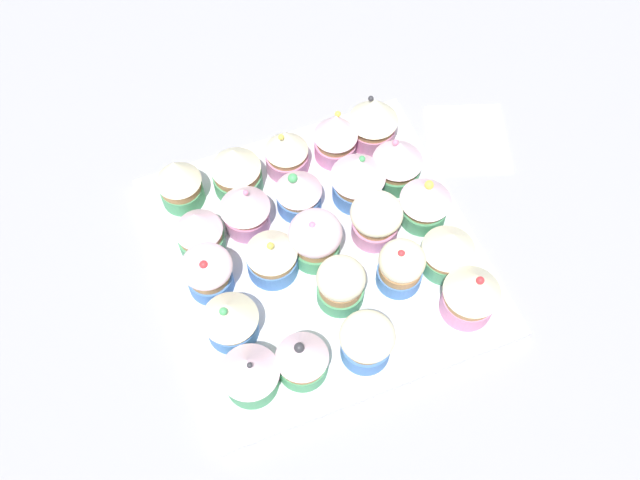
% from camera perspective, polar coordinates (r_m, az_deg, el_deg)
% --- Properties ---
extents(ground_plane, '(1.80, 1.80, 0.03)m').
position_cam_1_polar(ground_plane, '(0.88, 0.00, -1.83)').
color(ground_plane, '#9E9EA3').
extents(baking_tray, '(0.37, 0.37, 0.01)m').
position_cam_1_polar(baking_tray, '(0.86, 0.00, -1.18)').
color(baking_tray, silver).
rests_on(baking_tray, ground_plane).
extents(cupcake_0, '(0.06, 0.06, 0.08)m').
position_cam_1_polar(cupcake_0, '(0.76, -5.68, -10.46)').
color(cupcake_0, '#4C9E6B').
rests_on(cupcake_0, baking_tray).
extents(cupcake_1, '(0.06, 0.06, 0.07)m').
position_cam_1_polar(cupcake_1, '(0.76, -1.45, -9.42)').
color(cupcake_1, '#4C9E6B').
rests_on(cupcake_1, baking_tray).
extents(cupcake_2, '(0.06, 0.06, 0.06)m').
position_cam_1_polar(cupcake_2, '(0.77, 3.59, -8.16)').
color(cupcake_2, '#477AC6').
rests_on(cupcake_2, baking_tray).
extents(cupcake_3, '(0.06, 0.06, 0.08)m').
position_cam_1_polar(cupcake_3, '(0.80, 12.07, -4.08)').
color(cupcake_3, pink).
rests_on(cupcake_3, baking_tray).
extents(cupcake_4, '(0.06, 0.06, 0.08)m').
position_cam_1_polar(cupcake_4, '(0.78, -7.22, -6.21)').
color(cupcake_4, '#477AC6').
rests_on(cupcake_4, baking_tray).
extents(cupcake_5, '(0.06, 0.06, 0.07)m').
position_cam_1_polar(cupcake_5, '(0.80, 1.85, -3.46)').
color(cupcake_5, '#4C9E6B').
rests_on(cupcake_5, baking_tray).
extents(cupcake_6, '(0.05, 0.05, 0.07)m').
position_cam_1_polar(cupcake_6, '(0.81, 6.50, -2.11)').
color(cupcake_6, '#477AC6').
rests_on(cupcake_6, baking_tray).
extents(cupcake_7, '(0.06, 0.06, 0.07)m').
position_cam_1_polar(cupcake_7, '(0.83, 10.25, -0.74)').
color(cupcake_7, '#4C9E6B').
rests_on(cupcake_7, baking_tray).
extents(cupcake_8, '(0.06, 0.06, 0.07)m').
position_cam_1_polar(cupcake_8, '(0.81, -8.95, -2.56)').
color(cupcake_8, '#477AC6').
rests_on(cupcake_8, baking_tray).
extents(cupcake_9, '(0.06, 0.06, 0.07)m').
position_cam_1_polar(cupcake_9, '(0.81, -3.87, -1.25)').
color(cupcake_9, '#477AC6').
rests_on(cupcake_9, baking_tray).
extents(cupcake_10, '(0.06, 0.06, 0.07)m').
position_cam_1_polar(cupcake_10, '(0.82, -0.43, 0.26)').
color(cupcake_10, '#4C9E6B').
rests_on(cupcake_10, baking_tray).
extents(cupcake_11, '(0.06, 0.06, 0.06)m').
position_cam_1_polar(cupcake_11, '(0.84, 4.54, 1.58)').
color(cupcake_11, pink).
rests_on(cupcake_11, baking_tray).
extents(cupcake_12, '(0.06, 0.06, 0.08)m').
position_cam_1_polar(cupcake_12, '(0.86, 8.33, 3.41)').
color(cupcake_12, '#4C9E6B').
rests_on(cupcake_12, baking_tray).
extents(cupcake_13, '(0.06, 0.06, 0.07)m').
position_cam_1_polar(cupcake_13, '(0.84, -9.67, 0.78)').
color(cupcake_13, '#4C9E6B').
rests_on(cupcake_13, baking_tray).
extents(cupcake_14, '(0.06, 0.06, 0.08)m').
position_cam_1_polar(cupcake_14, '(0.84, -6.05, 2.67)').
color(cupcake_14, pink).
rests_on(cupcake_14, baking_tray).
extents(cupcake_15, '(0.06, 0.06, 0.07)m').
position_cam_1_polar(cupcake_15, '(0.86, -2.04, 3.84)').
color(cupcake_15, '#477AC6').
rests_on(cupcake_15, baking_tray).
extents(cupcake_16, '(0.07, 0.07, 0.08)m').
position_cam_1_polar(cupcake_16, '(0.86, 3.06, 5.07)').
color(cupcake_16, '#477AC6').
rests_on(cupcake_16, baking_tray).
extents(cupcake_17, '(0.06, 0.06, 0.08)m').
position_cam_1_polar(cupcake_17, '(0.88, 6.23, 6.31)').
color(cupcake_17, '#4C9E6B').
rests_on(cupcake_17, baking_tray).
extents(cupcake_18, '(0.06, 0.06, 0.08)m').
position_cam_1_polar(cupcake_18, '(0.88, -11.25, 4.66)').
color(cupcake_18, '#4C9E6B').
rests_on(cupcake_18, baking_tray).
extents(cupcake_19, '(0.06, 0.06, 0.08)m').
position_cam_1_polar(cupcake_19, '(0.88, -6.75, 5.68)').
color(cupcake_19, '#4C9E6B').
rests_on(cupcake_19, baking_tray).
extents(cupcake_20, '(0.05, 0.05, 0.07)m').
position_cam_1_polar(cupcake_20, '(0.89, -2.71, 7.18)').
color(cupcake_20, pink).
rests_on(cupcake_20, baking_tray).
extents(cupcake_21, '(0.06, 0.06, 0.08)m').
position_cam_1_polar(cupcake_21, '(0.90, 1.26, 8.39)').
color(cupcake_21, pink).
rests_on(cupcake_21, baking_tray).
extents(cupcake_22, '(0.06, 0.06, 0.08)m').
position_cam_1_polar(cupcake_22, '(0.92, 4.29, 9.60)').
color(cupcake_22, pink).
rests_on(cupcake_22, baking_tray).
extents(napkin, '(0.13, 0.14, 0.01)m').
position_cam_1_polar(napkin, '(0.98, 11.76, 8.04)').
color(napkin, white).
rests_on(napkin, ground_plane).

